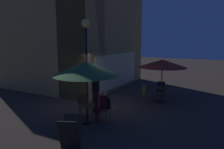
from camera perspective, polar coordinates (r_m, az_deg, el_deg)
name	(u,v)px	position (r m, az deg, el deg)	size (l,w,h in m)	color
ground_plane	(94,111)	(9.99, -4.69, -9.48)	(60.00, 60.00, 0.00)	#382F29
cafe_building	(74,15)	(14.28, -9.96, 15.14)	(7.68, 8.19, 9.42)	tan
street_lamp_near_corner	(86,41)	(9.79, -6.85, 8.88)	(0.40, 0.40, 4.10)	black
menu_sandwich_board	(71,134)	(6.54, -10.88, -15.12)	(0.83, 0.76, 1.00)	black
cafe_table_0	(87,111)	(8.44, -6.61, -9.57)	(0.63, 0.63, 0.72)	black
cafe_table_1	(161,92)	(11.37, 12.88, -4.51)	(0.66, 0.66, 0.79)	black
patio_umbrella_0	(86,69)	(8.07, -6.83, 1.52)	(2.46, 2.46, 2.39)	black
patio_umbrella_1	(162,64)	(11.12, 13.15, 2.82)	(2.41, 2.41, 2.21)	black
cafe_chair_0	(106,107)	(8.66, -1.55, -8.50)	(0.61, 0.61, 0.90)	brown
cafe_chair_1	(83,103)	(9.25, -7.63, -7.51)	(0.59, 0.59, 0.93)	brown
cafe_chair_2	(161,88)	(12.17, 12.80, -3.55)	(0.54, 0.54, 0.91)	black
cafe_chair_3	(145,93)	(11.01, 8.81, -4.78)	(0.57, 0.57, 0.93)	brown
patron_seated_0	(103,104)	(8.57, -2.45, -7.78)	(0.53, 0.50, 1.21)	#561A18
patron_standing_1	(96,93)	(9.55, -4.31, -4.86)	(0.35, 0.35, 1.74)	#541C1E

